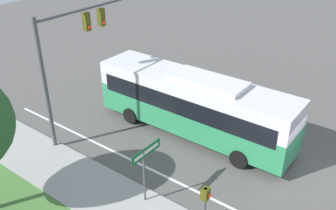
# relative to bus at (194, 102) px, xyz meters

# --- Properties ---
(ground_plane) EXTENTS (80.00, 80.00, 0.00)m
(ground_plane) POSITION_rel_bus_xyz_m (-0.18, -5.39, -1.88)
(ground_plane) COLOR #565451
(bus) EXTENTS (2.61, 10.83, 3.42)m
(bus) POSITION_rel_bus_xyz_m (0.00, 0.00, 0.00)
(bus) COLOR #2D8956
(bus) RESTS_ON ground_plane
(signal_gantry) EXTENTS (5.54, 0.41, 6.66)m
(signal_gantry) POSITION_rel_bus_xyz_m (-3.63, 4.88, 2.83)
(signal_gantry) COLOR #4C4C51
(signal_gantry) RESTS_ON ground_plane
(pedestrian_signal) EXTENTS (0.28, 0.34, 2.64)m
(pedestrian_signal) POSITION_rel_bus_xyz_m (-6.05, -4.42, -0.05)
(pedestrian_signal) COLOR #4C4C51
(pedestrian_signal) RESTS_ON ground_plane
(street_sign) EXTENTS (1.68, 0.08, 2.69)m
(street_sign) POSITION_rel_bus_xyz_m (-5.49, -1.34, 0.08)
(street_sign) COLOR #4C4C51
(street_sign) RESTS_ON ground_plane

